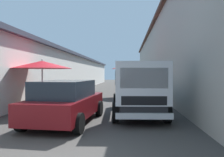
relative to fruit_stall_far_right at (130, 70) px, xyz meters
name	(u,v)px	position (x,y,z in m)	size (l,w,h in m)	color
ground	(111,95)	(1.12, 1.52, -1.94)	(90.00, 90.00, 0.00)	#3D3A38
building_left_whitewash	(36,72)	(3.37, 8.64, -0.11)	(49.80, 7.50, 3.65)	silver
building_right_concrete	(195,57)	(3.37, -5.59, 1.19)	(49.80, 7.50, 6.24)	#A39E93
fruit_stall_far_right	(130,70)	(0.00, 0.00, 0.00)	(2.69, 2.69, 2.45)	#9E9EA3
fruit_stall_mid_lane	(136,74)	(5.47, -0.64, -0.30)	(2.13, 2.13, 2.29)	#9E9EA3
fruit_stall_far_left	(42,69)	(-6.08, 4.09, -0.03)	(2.73, 2.73, 2.36)	#9E9EA3
hatchback_car	(66,101)	(-8.44, 2.24, -1.20)	(4.03, 2.17, 1.45)	#600F14
delivery_truck	(139,91)	(-7.61, -0.29, -0.90)	(5.01, 2.19, 2.08)	black
vendor_by_crates	(145,82)	(4.03, -1.38, -0.96)	(0.32, 0.64, 1.68)	#232328
vendor_in_shade	(147,83)	(2.07, -1.41, -0.99)	(0.54, 0.45, 1.65)	#232328
parked_scooter	(74,95)	(-3.48, 3.29, -1.49)	(1.66, 0.61, 1.14)	black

